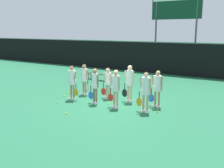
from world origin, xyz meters
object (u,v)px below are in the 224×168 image
Objects in this scene: player_2 at (116,86)px; tennis_ball_5 at (66,113)px; scoreboard at (176,13)px; tennis_ball_7 at (157,112)px; tennis_ball_6 at (158,110)px; tennis_ball_8 at (154,109)px; player_4 at (84,77)px; player_3 at (146,89)px; tennis_ball_3 at (56,95)px; player_6 at (130,81)px; player_1 at (95,83)px; player_7 at (157,86)px; tennis_ball_1 at (109,104)px; bench_courtside at (98,74)px; player_0 at (72,80)px; tennis_ball_0 at (65,96)px; player_5 at (108,81)px; tennis_ball_4 at (57,102)px; tennis_ball_2 at (68,93)px.

player_2 reaches higher than tennis_ball_5.
scoreboard is 92.72× the size of tennis_ball_7.
tennis_ball_8 is at bearing -161.95° from tennis_ball_6.
player_4 reaches higher than tennis_ball_7.
tennis_ball_3 is at bearing 178.98° from player_3.
player_3 is at bearing -35.46° from player_6.
player_1 is 1.19m from player_2.
player_6 reaches higher than tennis_ball_8.
player_7 is 1.10m from tennis_ball_6.
player_3 is 26.80× the size of tennis_ball_1.
tennis_ball_8 is at bearing -29.74° from bench_courtside.
tennis_ball_5 is at bearing -38.87° from tennis_ball_3.
tennis_ball_0 is at bearing 170.45° from player_0.
tennis_ball_0 is 1.05× the size of tennis_ball_5.
tennis_ball_5 is 0.99× the size of tennis_ball_7.
player_0 is 26.61× the size of tennis_ball_5.
player_0 is 1.80m from player_5.
scoreboard is 87.29× the size of tennis_ball_3.
player_7 reaches higher than tennis_ball_7.
tennis_ball_4 is at bearing -85.04° from player_4.
player_7 reaches higher than tennis_ball_8.
player_0 reaches higher than tennis_ball_4.
player_5 is 3.16m from tennis_ball_6.
player_0 is 2.56m from tennis_ball_5.
tennis_ball_6 reaches higher than tennis_ball_8.
tennis_ball_5 and tennis_ball_8 have the same top height.
player_0 is 4.61m from tennis_ball_7.
tennis_ball_2 is (-2.49, -10.10, -4.74)m from scoreboard.
player_7 reaches higher than tennis_ball_3.
scoreboard is 11.67m from player_1.
tennis_ball_5 is at bearing -118.51° from player_2.
player_1 is at bearing -177.68° from player_3.
player_5 is (0.02, -9.88, -3.83)m from scoreboard.
scoreboard is 10.60m from player_5.
tennis_ball_3 is at bearing -104.22° from scoreboard.
player_5 is 23.37× the size of tennis_ball_0.
player_5 is at bearing 140.40° from player_2.
tennis_ball_2 is (0.91, -4.13, -0.36)m from bench_courtside.
tennis_ball_6 is (4.49, -0.53, -0.96)m from player_4.
tennis_ball_3 is (-2.74, -10.80, -4.74)m from scoreboard.
player_2 is 2.14m from tennis_ball_6.
player_2 is at bearing 4.99° from player_0.
player_6 reaches higher than bench_courtside.
tennis_ball_5 is at bearing -58.22° from bench_courtside.
player_1 is 2.91m from player_7.
player_2 is at bearing -48.36° from player_5.
tennis_ball_4 is at bearing -146.21° from player_1.
tennis_ball_7 is at bearing -30.11° from bench_courtside.
player_5 is at bearing 51.56° from tennis_ball_4.
tennis_ball_2 is at bearing 165.24° from player_1.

